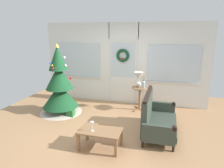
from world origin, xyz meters
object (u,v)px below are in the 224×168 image
at_px(settee_sofa, 155,118).
at_px(flower_vase, 143,84).
at_px(gift_box, 71,113).
at_px(coffee_table, 100,132).
at_px(table_lamp, 139,77).
at_px(wine_glass, 92,124).
at_px(side_table, 140,94).
at_px(christmas_tree, 60,87).

xyz_separation_m(settee_sofa, flower_vase, (-0.44, 1.26, 0.44)).
bearing_deg(gift_box, settee_sofa, -8.42).
height_order(coffee_table, gift_box, coffee_table).
relative_size(table_lamp, gift_box, 2.31).
height_order(wine_glass, gift_box, wine_glass).
relative_size(flower_vase, coffee_table, 0.41).
height_order(settee_sofa, flower_vase, flower_vase).
bearing_deg(flower_vase, settee_sofa, -70.82).
relative_size(table_lamp, coffee_table, 0.52).
bearing_deg(gift_box, table_lamp, 30.81).
distance_m(side_table, gift_box, 2.06).
bearing_deg(wine_glass, coffee_table, 32.57).
relative_size(wine_glass, gift_box, 1.02).
relative_size(christmas_tree, flower_vase, 5.66).
bearing_deg(side_table, coffee_table, -102.09).
bearing_deg(wine_glass, settee_sofa, 41.04).
bearing_deg(side_table, gift_box, -151.03).
xyz_separation_m(settee_sofa, coffee_table, (-1.02, -0.92, -0.04)).
bearing_deg(coffee_table, christmas_tree, 139.27).
distance_m(table_lamp, flower_vase, 0.25).
relative_size(side_table, gift_box, 3.67).
distance_m(christmas_tree, wine_glass, 2.20).
relative_size(side_table, flower_vase, 2.00).
bearing_deg(side_table, flower_vase, -30.96).
bearing_deg(coffee_table, flower_vase, 75.10).
distance_m(side_table, coffee_table, 2.29).
bearing_deg(flower_vase, coffee_table, -104.90).
height_order(table_lamp, flower_vase, table_lamp).
relative_size(christmas_tree, settee_sofa, 1.34).
xyz_separation_m(settee_sofa, wine_glass, (-1.15, -1.00, 0.16)).
relative_size(settee_sofa, flower_vase, 4.22).
bearing_deg(table_lamp, gift_box, -149.19).
relative_size(christmas_tree, table_lamp, 4.50).
bearing_deg(settee_sofa, wine_glass, -138.96).
bearing_deg(table_lamp, side_table, -33.69).
xyz_separation_m(wine_glass, gift_box, (-1.15, 1.34, -0.44)).
bearing_deg(christmas_tree, flower_vase, 17.56).
height_order(settee_sofa, coffee_table, settee_sofa).
height_order(christmas_tree, gift_box, christmas_tree).
bearing_deg(table_lamp, settee_sofa, -66.25).
distance_m(settee_sofa, flower_vase, 1.40).
bearing_deg(gift_box, flower_vase, 26.18).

